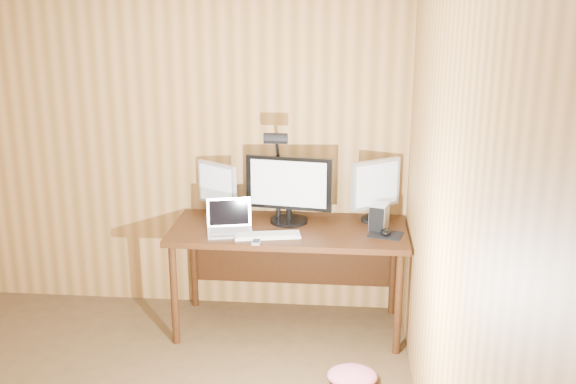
# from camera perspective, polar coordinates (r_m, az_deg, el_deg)

# --- Properties ---
(room_shell) EXTENTS (4.00, 4.00, 4.00)m
(room_shell) POSITION_cam_1_polar(r_m,az_deg,el_deg) (3.16, -19.82, -3.70)
(room_shell) COLOR #4A351C
(room_shell) RESTS_ON ground
(desk) EXTENTS (1.60, 0.70, 0.75)m
(desk) POSITION_cam_1_polar(r_m,az_deg,el_deg) (4.70, 0.13, -4.16)
(desk) COLOR #32190A
(desk) RESTS_ON floor
(monitor_center) EXTENTS (0.60, 0.26, 0.47)m
(monitor_center) POSITION_cam_1_polar(r_m,az_deg,el_deg) (4.63, 0.08, 0.32)
(monitor_center) COLOR black
(monitor_center) RESTS_ON desk
(monitor_left) EXTENTS (0.30, 0.22, 0.39)m
(monitor_left) POSITION_cam_1_polar(r_m,az_deg,el_deg) (4.78, -6.01, 0.30)
(monitor_left) COLOR black
(monitor_left) RESTS_ON desk
(monitor_right) EXTENTS (0.34, 0.25, 0.44)m
(monitor_right) POSITION_cam_1_polar(r_m,az_deg,el_deg) (4.69, 7.42, 0.29)
(monitor_right) COLOR black
(monitor_right) RESTS_ON desk
(laptop) EXTENTS (0.34, 0.29, 0.21)m
(laptop) POSITION_cam_1_polar(r_m,az_deg,el_deg) (4.53, -4.97, -2.69)
(laptop) COLOR silver
(laptop) RESTS_ON desk
(keyboard) EXTENTS (0.45, 0.21, 0.02)m
(keyboard) POSITION_cam_1_polar(r_m,az_deg,el_deg) (4.42, -1.76, -3.68)
(keyboard) COLOR white
(keyboard) RESTS_ON desk
(mousepad) EXTENTS (0.25, 0.22, 0.00)m
(mousepad) POSITION_cam_1_polar(r_m,az_deg,el_deg) (4.50, 8.24, -3.59)
(mousepad) COLOR black
(mousepad) RESTS_ON desk
(mouse) EXTENTS (0.11, 0.13, 0.04)m
(mouse) POSITION_cam_1_polar(r_m,az_deg,el_deg) (4.50, 8.25, -3.34)
(mouse) COLOR black
(mouse) RESTS_ON mousepad
(hard_drive) EXTENTS (0.14, 0.18, 0.17)m
(hard_drive) POSITION_cam_1_polar(r_m,az_deg,el_deg) (4.59, 7.72, -2.09)
(hard_drive) COLOR silver
(hard_drive) RESTS_ON desk
(phone) EXTENTS (0.05, 0.11, 0.01)m
(phone) POSITION_cam_1_polar(r_m,az_deg,el_deg) (4.33, -2.69, -4.22)
(phone) COLOR silver
(phone) RESTS_ON desk
(speaker) EXTENTS (0.05, 0.05, 0.13)m
(speaker) POSITION_cam_1_polar(r_m,az_deg,el_deg) (4.64, 7.65, -2.17)
(speaker) COLOR black
(speaker) RESTS_ON desk
(desk_lamp) EXTENTS (0.16, 0.23, 0.69)m
(desk_lamp) POSITION_cam_1_polar(r_m,az_deg,el_deg) (4.58, -0.94, 2.49)
(desk_lamp) COLOR black
(desk_lamp) RESTS_ON desk
(fabric_pile) EXTENTS (0.33, 0.28, 0.10)m
(fabric_pile) POSITION_cam_1_polar(r_m,az_deg,el_deg) (4.26, 5.46, -15.25)
(fabric_pile) COLOR #D66786
(fabric_pile) RESTS_ON floor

